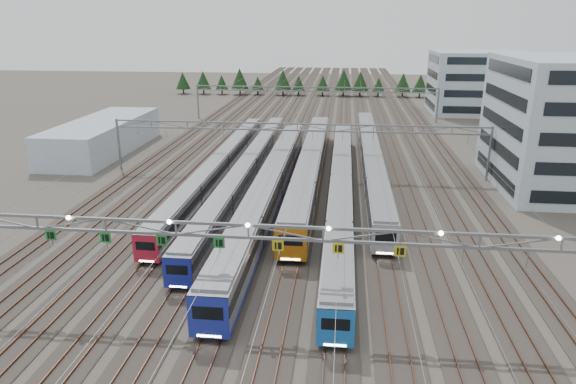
# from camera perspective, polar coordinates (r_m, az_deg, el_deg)

# --- Properties ---
(ground) EXTENTS (400.00, 400.00, 0.00)m
(ground) POSITION_cam_1_polar(r_m,az_deg,el_deg) (41.99, -4.18, -13.60)
(ground) COLOR #47423A
(ground) RESTS_ON ground
(track_bed) EXTENTS (54.00, 260.00, 5.42)m
(track_bed) POSITION_cam_1_polar(r_m,az_deg,el_deg) (136.71, 3.37, 9.68)
(track_bed) COLOR #2D2823
(track_bed) RESTS_ON ground
(train_a) EXTENTS (2.53, 60.25, 3.28)m
(train_a) POSITION_cam_1_polar(r_m,az_deg,el_deg) (77.17, -7.53, 2.99)
(train_a) COLOR black
(train_a) RESTS_ON ground
(train_b) EXTENTS (2.57, 66.05, 3.34)m
(train_b) POSITION_cam_1_polar(r_m,az_deg,el_deg) (74.76, -4.45, 2.61)
(train_b) COLOR black
(train_b) RESTS_ON ground
(train_c) EXTENTS (3.05, 62.63, 3.97)m
(train_c) POSITION_cam_1_polar(r_m,az_deg,el_deg) (65.78, -1.97, 0.73)
(train_c) COLOR black
(train_c) RESTS_ON ground
(train_d) EXTENTS (3.12, 57.22, 4.08)m
(train_d) POSITION_cam_1_polar(r_m,az_deg,el_deg) (75.19, 2.55, 3.04)
(train_d) COLOR black
(train_d) RESTS_ON ground
(train_e) EXTENTS (2.71, 65.43, 3.52)m
(train_e) POSITION_cam_1_polar(r_m,az_deg,el_deg) (66.56, 5.89, 0.65)
(train_e) COLOR black
(train_e) RESTS_ON ground
(train_f) EXTENTS (2.75, 64.15, 3.58)m
(train_f) POSITION_cam_1_polar(r_m,az_deg,el_deg) (80.99, 9.21, 3.76)
(train_f) COLOR black
(train_f) RESTS_ON ground
(gantry_near) EXTENTS (56.36, 0.61, 8.08)m
(gantry_near) POSITION_cam_1_polar(r_m,az_deg,el_deg) (38.61, -4.52, -4.73)
(gantry_near) COLOR slate
(gantry_near) RESTS_ON ground
(gantry_mid) EXTENTS (56.36, 0.36, 8.00)m
(gantry_mid) POSITION_cam_1_polar(r_m,az_deg,el_deg) (76.92, 1.04, 6.54)
(gantry_mid) COLOR slate
(gantry_mid) RESTS_ON ground
(gantry_far) EXTENTS (56.36, 0.36, 8.00)m
(gantry_far) POSITION_cam_1_polar(r_m,az_deg,el_deg) (121.19, 3.02, 10.90)
(gantry_far) COLOR slate
(gantry_far) RESTS_ON ground
(depot_bldg_south) EXTENTS (18.00, 22.00, 17.78)m
(depot_bldg_south) POSITION_cam_1_polar(r_m,az_deg,el_deg) (80.26, 28.76, 6.61)
(depot_bldg_south) COLOR #A3BBC3
(depot_bldg_south) RESTS_ON ground
(depot_bldg_mid) EXTENTS (14.00, 16.00, 11.12)m
(depot_bldg_mid) POSITION_cam_1_polar(r_m,az_deg,el_deg) (109.32, 26.26, 7.79)
(depot_bldg_mid) COLOR #A3BBC3
(depot_bldg_mid) RESTS_ON ground
(depot_bldg_north) EXTENTS (22.00, 18.00, 15.19)m
(depot_bldg_north) POSITION_cam_1_polar(r_m,az_deg,el_deg) (140.29, 20.19, 11.35)
(depot_bldg_north) COLOR #A3BBC3
(depot_bldg_north) RESTS_ON ground
(west_shed) EXTENTS (10.00, 30.00, 5.56)m
(west_shed) POSITION_cam_1_polar(r_m,az_deg,el_deg) (97.77, -19.88, 5.86)
(west_shed) COLOR #A3BBC3
(west_shed) RESTS_ON ground
(treeline) EXTENTS (93.80, 5.60, 7.02)m
(treeline) POSITION_cam_1_polar(r_m,az_deg,el_deg) (163.47, 3.58, 12.08)
(treeline) COLOR #332114
(treeline) RESTS_ON ground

